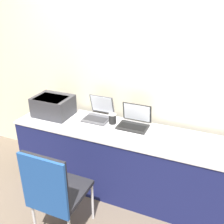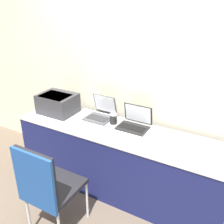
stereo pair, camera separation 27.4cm
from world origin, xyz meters
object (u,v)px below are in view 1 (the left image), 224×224
at_px(printer, 53,105).
at_px(laptop_right, 134,122).
at_px(coffee_cup, 112,119).
at_px(external_keyboard, 90,128).
at_px(laptop_left, 98,114).
at_px(chair, 53,189).

bearing_deg(printer, laptop_right, 6.75).
bearing_deg(coffee_cup, external_keyboard, -128.64).
bearing_deg(laptop_left, external_keyboard, -83.60).
distance_m(coffee_cup, chair, 1.02).
relative_size(laptop_left, external_keyboard, 0.74).
height_order(laptop_left, external_keyboard, laptop_left).
bearing_deg(printer, coffee_cup, 5.82).
distance_m(external_keyboard, coffee_cup, 0.28).
bearing_deg(chair, coffee_cup, 82.84).
bearing_deg(laptop_right, printer, -173.25).
bearing_deg(laptop_right, laptop_left, 176.95).
height_order(laptop_left, chair, laptop_left).
xyz_separation_m(laptop_left, coffee_cup, (0.20, -0.06, 0.00)).
relative_size(external_keyboard, coffee_cup, 3.70).
bearing_deg(chair, laptop_right, 70.52).
bearing_deg(laptop_left, chair, -85.68).
relative_size(printer, laptop_left, 1.36).
bearing_deg(laptop_right, chair, -109.48).
height_order(printer, external_keyboard, printer).
height_order(laptop_right, external_keyboard, laptop_right).
xyz_separation_m(external_keyboard, chair, (0.05, -0.77, -0.19)).
bearing_deg(printer, laptop_left, 14.83).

